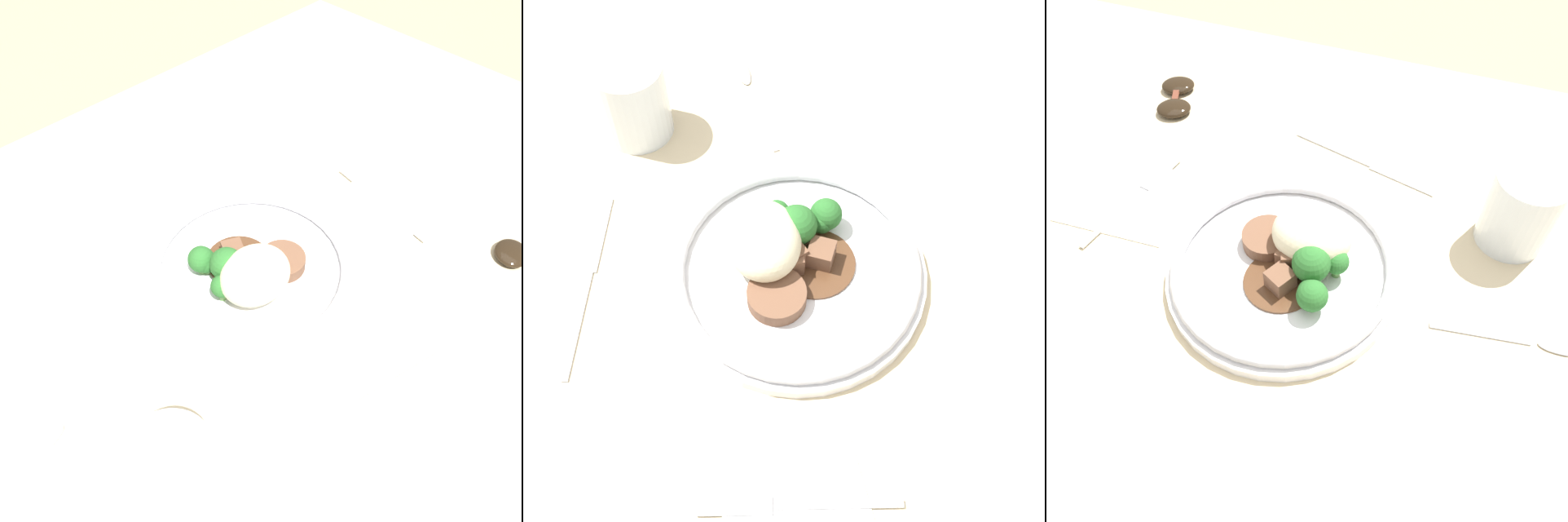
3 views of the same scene
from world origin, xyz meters
TOP-DOWN VIEW (x-y plane):
  - ground_plane at (0.00, 0.00)m, footprint 8.00×8.00m
  - dining_table at (0.00, 0.00)m, footprint 1.38×0.98m
  - napkin at (-0.23, 0.04)m, footprint 0.16×0.14m
  - plate at (0.02, 0.01)m, footprint 0.27×0.27m
  - juice_glass at (0.25, 0.15)m, footprint 0.08×0.08m
  - fork at (-0.22, 0.06)m, footprint 0.04×0.18m
  - knife at (0.05, 0.22)m, footprint 0.22×0.06m
  - spoon at (0.30, 0.01)m, footprint 0.17×0.04m

SIDE VIEW (x-z plane):
  - ground_plane at x=0.00m, z-range 0.00..0.00m
  - dining_table at x=0.00m, z-range 0.00..0.04m
  - napkin at x=-0.23m, z-range 0.04..0.04m
  - knife at x=0.05m, z-range 0.04..0.04m
  - spoon at x=0.30m, z-range 0.04..0.04m
  - fork at x=-0.22m, z-range 0.04..0.04m
  - plate at x=0.02m, z-range 0.02..0.10m
  - juice_glass at x=0.25m, z-range 0.03..0.13m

